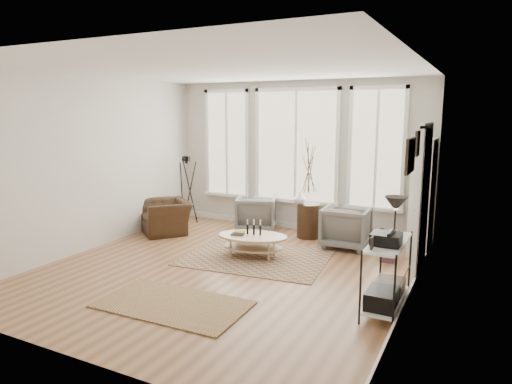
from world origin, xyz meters
The scene contains 17 objects.
room centered at (0.02, 0.03, 1.43)m, with size 5.50×5.54×2.90m.
bay_window centered at (0.00, 2.71, 1.61)m, with size 4.14×0.12×2.24m.
door centered at (2.57, 1.15, 1.12)m, with size 0.09×1.06×2.22m.
bookcase centered at (2.44, 2.23, 0.96)m, with size 0.31×0.85×2.06m.
low_shelf centered at (2.38, -0.30, 0.51)m, with size 0.38×1.08×1.30m.
wall_art centered at (2.58, -0.27, 1.88)m, with size 0.04×0.88×0.44m.
rug_main centered at (0.14, 0.74, 0.01)m, with size 2.25×1.69×0.01m, color brown.
rug_runner centered at (0.05, -1.35, 0.01)m, with size 1.82×1.01×0.01m, color brown.
coffee_table centered at (0.05, 0.76, 0.28)m, with size 1.24×0.92×0.52m.
armchair_left centered at (-0.62, 2.23, 0.35)m, with size 0.74×0.76×0.70m, color slate.
armchair_right centered at (1.26, 1.95, 0.36)m, with size 0.77×0.79×0.72m, color slate.
side_table centered at (0.46, 2.25, 0.86)m, with size 0.43×0.43×1.79m.
vase centered at (0.32, 2.16, 0.75)m, with size 0.21×0.21×0.22m, color silver.
accent_chair centered at (-2.13, 1.33, 0.31)m, with size 0.96×0.84×0.62m, color #332114.
tripod_camera centered at (-2.18, 2.14, 0.65)m, with size 0.50×0.50×1.41m.
book_stack_near centered at (2.05, 1.70, 0.08)m, with size 0.20×0.26×0.17m, color maroon.
book_stack_far centered at (2.05, 1.53, 0.08)m, with size 0.21×0.26×0.17m, color maroon.
Camera 1 is at (3.31, -5.54, 2.32)m, focal length 32.00 mm.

